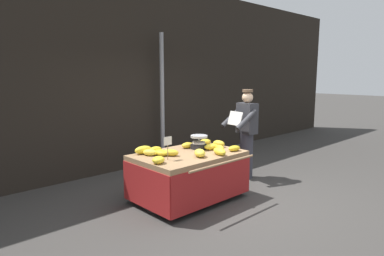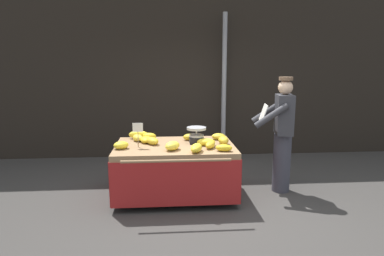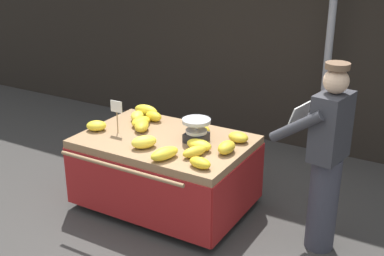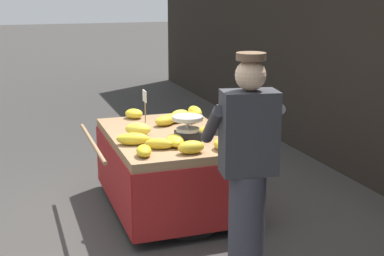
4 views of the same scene
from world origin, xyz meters
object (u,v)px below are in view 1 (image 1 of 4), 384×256
Objects in this scene: street_pole at (162,100)px; banana_bunch_0 at (205,142)px; banana_bunch_9 at (234,148)px; banana_bunch_10 at (211,147)px; price_sign at (168,143)px; banana_bunch_4 at (150,152)px; banana_cart at (188,166)px; banana_bunch_13 at (220,148)px; vendor_person at (246,134)px; banana_bunch_8 at (156,150)px; banana_bunch_6 at (143,150)px; banana_bunch_7 at (219,144)px; weighing_scale at (199,142)px; banana_bunch_3 at (200,153)px; banana_bunch_5 at (171,153)px; banana_bunch_1 at (161,153)px; banana_bunch_2 at (158,160)px; banana_bunch_11 at (220,151)px; banana_bunch_12 at (187,145)px.

street_pole is 1.82m from banana_bunch_0.
banana_bunch_9 is 0.39m from banana_bunch_10.
price_sign is 1.53× the size of banana_bunch_4.
banana_cart is 0.59m from banana_bunch_13.
banana_cart is 0.99× the size of vendor_person.
banana_bunch_8 reaches higher than banana_bunch_4.
banana_bunch_6 is 1.46m from banana_bunch_9.
banana_bunch_0 is 0.90× the size of banana_bunch_7.
banana_bunch_4 is 1.07× the size of banana_bunch_8.
banana_bunch_7 is at bearing -14.33° from weighing_scale.
banana_bunch_3 reaches higher than banana_bunch_5.
banana_bunch_1 is (-1.08, -0.12, -0.00)m from banana_bunch_0.
banana_cart is 0.79m from banana_bunch_2.
banana_bunch_11 is at bearing -107.76° from street_pole.
banana_cart is 6.76× the size of banana_bunch_13.
vendor_person is (1.15, 0.17, 0.06)m from banana_bunch_10.
street_pole is at bearing 54.69° from banana_bunch_5.
banana_cart is 5.70× the size of banana_bunch_6.
banana_bunch_1 is 1.25× the size of banana_bunch_2.
banana_bunch_1 is 0.15m from banana_bunch_5.
banana_bunch_7 is 1.13m from banana_bunch_8.
banana_bunch_5 is (0.41, 0.23, 0.00)m from banana_bunch_2.
banana_cart is 0.77m from banana_bunch_0.
banana_bunch_0 is 0.84× the size of banana_bunch_13.
banana_bunch_1 is 1.16× the size of banana_bunch_12.
banana_bunch_9 is at bearing -60.52° from banana_bunch_12.
banana_bunch_9 is 0.84× the size of banana_bunch_10.
street_pole reaches higher than banana_bunch_3.
banana_bunch_2 reaches higher than banana_bunch_4.
banana_bunch_2 and banana_bunch_5 have the same top height.
street_pole is 2.57m from banana_bunch_3.
banana_cart is 0.58m from banana_bunch_8.
banana_bunch_11 is 0.28m from banana_bunch_13.
banana_bunch_3 is (0.69, -0.12, 0.01)m from banana_bunch_2.
banana_bunch_3 is 1.00× the size of banana_bunch_5.
banana_bunch_4 is (-0.04, 0.39, -0.20)m from price_sign.
street_pole is at bearing 64.62° from banana_bunch_3.
banana_bunch_13 is (0.79, -0.29, -0.00)m from banana_bunch_5.
banana_bunch_0 is 0.84× the size of banana_bunch_5.
banana_bunch_7 is at bearing 45.47° from banana_bunch_13.
street_pole is 2.38m from banana_bunch_4.
banana_bunch_8 is (-0.69, 0.27, -0.06)m from weighing_scale.
banana_bunch_12 reaches higher than banana_bunch_9.
banana_bunch_10 is at bearing 24.80° from banana_bunch_3.
banana_bunch_13 is at bearing -163.42° from vendor_person.
banana_bunch_13 is at bearing -2.75° from banana_bunch_2.
vendor_person reaches higher than banana_bunch_9.
banana_bunch_0 is 0.96× the size of banana_bunch_9.
banana_bunch_2 is (-0.73, -0.17, 0.26)m from banana_cart.
banana_bunch_4 reaches higher than banana_bunch_12.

